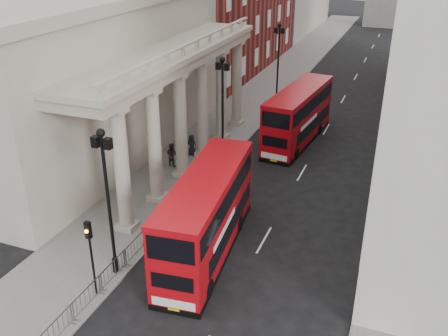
{
  "coord_description": "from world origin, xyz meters",
  "views": [
    {
      "loc": [
        12.92,
        -14.55,
        16.94
      ],
      "look_at": [
        2.62,
        11.99,
        3.36
      ],
      "focal_mm": 40.0,
      "sensor_mm": 36.0,
      "label": 1
    }
  ],
  "objects_px": {
    "bus_near": "(207,214)",
    "pedestrian_b": "(172,155)",
    "traffic_light": "(90,245)",
    "lamp_post_south": "(108,194)",
    "lamp_post_north": "(278,58)",
    "lamp_post_mid": "(223,102)",
    "pedestrian_a": "(180,164)",
    "bus_far": "(298,115)",
    "pedestrian_c": "(192,145)"
  },
  "relations": [
    {
      "from": "lamp_post_south",
      "to": "lamp_post_mid",
      "type": "relative_size",
      "value": 1.0
    },
    {
      "from": "traffic_light",
      "to": "bus_far",
      "type": "xyz_separation_m",
      "value": [
        4.59,
        24.12,
        -0.61
      ]
    },
    {
      "from": "lamp_post_mid",
      "to": "traffic_light",
      "type": "distance_m",
      "value": 18.11
    },
    {
      "from": "lamp_post_north",
      "to": "pedestrian_c",
      "type": "height_order",
      "value": "lamp_post_north"
    },
    {
      "from": "bus_far",
      "to": "pedestrian_a",
      "type": "bearing_deg",
      "value": -117.69
    },
    {
      "from": "lamp_post_north",
      "to": "bus_near",
      "type": "bearing_deg",
      "value": -82.25
    },
    {
      "from": "lamp_post_north",
      "to": "pedestrian_b",
      "type": "distance_m",
      "value": 19.37
    },
    {
      "from": "bus_far",
      "to": "pedestrian_b",
      "type": "bearing_deg",
      "value": -126.23
    },
    {
      "from": "bus_near",
      "to": "pedestrian_a",
      "type": "xyz_separation_m",
      "value": [
        -5.78,
        8.38,
        -1.52
      ]
    },
    {
      "from": "traffic_light",
      "to": "bus_near",
      "type": "relative_size",
      "value": 0.38
    },
    {
      "from": "bus_near",
      "to": "pedestrian_c",
      "type": "height_order",
      "value": "bus_near"
    },
    {
      "from": "lamp_post_south",
      "to": "pedestrian_a",
      "type": "relative_size",
      "value": 4.7
    },
    {
      "from": "bus_near",
      "to": "lamp_post_mid",
      "type": "bearing_deg",
      "value": 101.49
    },
    {
      "from": "bus_near",
      "to": "pedestrian_b",
      "type": "bearing_deg",
      "value": 120.57
    },
    {
      "from": "lamp_post_north",
      "to": "bus_near",
      "type": "distance_m",
      "value": 28.67
    },
    {
      "from": "lamp_post_mid",
      "to": "pedestrian_b",
      "type": "height_order",
      "value": "lamp_post_mid"
    },
    {
      "from": "bus_far",
      "to": "lamp_post_south",
      "type": "bearing_deg",
      "value": -96.23
    },
    {
      "from": "lamp_post_south",
      "to": "pedestrian_b",
      "type": "distance_m",
      "value": 14.21
    },
    {
      "from": "lamp_post_mid",
      "to": "pedestrian_a",
      "type": "relative_size",
      "value": 4.7
    },
    {
      "from": "traffic_light",
      "to": "pedestrian_c",
      "type": "bearing_deg",
      "value": 98.85
    },
    {
      "from": "lamp_post_south",
      "to": "lamp_post_mid",
      "type": "xyz_separation_m",
      "value": [
        0.0,
        16.0,
        0.0
      ]
    },
    {
      "from": "pedestrian_b",
      "to": "pedestrian_c",
      "type": "height_order",
      "value": "pedestrian_b"
    },
    {
      "from": "lamp_post_south",
      "to": "lamp_post_north",
      "type": "distance_m",
      "value": 32.0
    },
    {
      "from": "pedestrian_b",
      "to": "pedestrian_c",
      "type": "distance_m",
      "value": 2.62
    },
    {
      "from": "pedestrian_a",
      "to": "pedestrian_c",
      "type": "bearing_deg",
      "value": 112.68
    },
    {
      "from": "lamp_post_north",
      "to": "pedestrian_a",
      "type": "xyz_separation_m",
      "value": [
        -1.93,
        -19.92,
        -3.91
      ]
    },
    {
      "from": "lamp_post_south",
      "to": "lamp_post_north",
      "type": "height_order",
      "value": "same"
    },
    {
      "from": "lamp_post_south",
      "to": "lamp_post_north",
      "type": "bearing_deg",
      "value": 90.0
    },
    {
      "from": "bus_far",
      "to": "pedestrian_c",
      "type": "height_order",
      "value": "bus_far"
    },
    {
      "from": "traffic_light",
      "to": "pedestrian_b",
      "type": "height_order",
      "value": "traffic_light"
    },
    {
      "from": "pedestrian_c",
      "to": "traffic_light",
      "type": "bearing_deg",
      "value": -83.96
    },
    {
      "from": "traffic_light",
      "to": "bus_near",
      "type": "bearing_deg",
      "value": 56.71
    },
    {
      "from": "traffic_light",
      "to": "bus_near",
      "type": "xyz_separation_m",
      "value": [
        3.75,
        5.71,
        -0.58
      ]
    },
    {
      "from": "pedestrian_a",
      "to": "pedestrian_b",
      "type": "distance_m",
      "value": 1.79
    },
    {
      "from": "bus_near",
      "to": "pedestrian_a",
      "type": "bearing_deg",
      "value": 118.71
    },
    {
      "from": "pedestrian_a",
      "to": "pedestrian_b",
      "type": "relative_size",
      "value": 0.94
    },
    {
      "from": "lamp_post_south",
      "to": "pedestrian_a",
      "type": "xyz_separation_m",
      "value": [
        -1.93,
        12.08,
        -3.91
      ]
    },
    {
      "from": "pedestrian_a",
      "to": "pedestrian_b",
      "type": "xyz_separation_m",
      "value": [
        -1.31,
        1.21,
        0.06
      ]
    },
    {
      "from": "lamp_post_south",
      "to": "traffic_light",
      "type": "xyz_separation_m",
      "value": [
        0.1,
        -2.02,
        -1.8
      ]
    },
    {
      "from": "lamp_post_mid",
      "to": "pedestrian_c",
      "type": "relative_size",
      "value": 4.8
    },
    {
      "from": "lamp_post_mid",
      "to": "pedestrian_c",
      "type": "xyz_separation_m",
      "value": [
        -2.68,
        -0.15,
        -3.92
      ]
    },
    {
      "from": "lamp_post_north",
      "to": "traffic_light",
      "type": "bearing_deg",
      "value": -89.83
    },
    {
      "from": "lamp_post_north",
      "to": "lamp_post_mid",
      "type": "bearing_deg",
      "value": -90.0
    },
    {
      "from": "lamp_post_south",
      "to": "lamp_post_north",
      "type": "xyz_separation_m",
      "value": [
        0.0,
        32.0,
        0.0
      ]
    },
    {
      "from": "lamp_post_mid",
      "to": "pedestrian_a",
      "type": "bearing_deg",
      "value": -116.24
    },
    {
      "from": "traffic_light",
      "to": "lamp_post_south",
      "type": "bearing_deg",
      "value": 92.84
    },
    {
      "from": "bus_far",
      "to": "pedestrian_b",
      "type": "xyz_separation_m",
      "value": [
        -7.93,
        -8.81,
        -1.43
      ]
    },
    {
      "from": "lamp_post_mid",
      "to": "pedestrian_a",
      "type": "distance_m",
      "value": 5.86
    },
    {
      "from": "lamp_post_mid",
      "to": "pedestrian_c",
      "type": "distance_m",
      "value": 4.75
    },
    {
      "from": "lamp_post_mid",
      "to": "pedestrian_b",
      "type": "bearing_deg",
      "value": -140.12
    }
  ]
}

